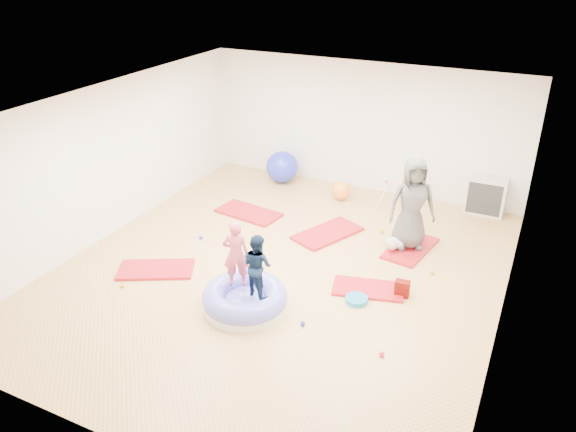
% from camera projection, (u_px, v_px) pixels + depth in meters
% --- Properties ---
extents(room, '(7.01, 8.01, 2.81)m').
position_uv_depth(room, '(280.00, 195.00, 8.83)').
color(room, tan).
rests_on(room, ground).
extents(gym_mat_front_left, '(1.39, 1.13, 0.05)m').
position_uv_depth(gym_mat_front_left, '(156.00, 269.00, 9.44)').
color(gym_mat_front_left, red).
rests_on(gym_mat_front_left, ground).
extents(gym_mat_mid_left, '(1.38, 0.83, 0.05)m').
position_uv_depth(gym_mat_mid_left, '(249.00, 213.00, 11.41)').
color(gym_mat_mid_left, red).
rests_on(gym_mat_mid_left, ground).
extents(gym_mat_center_back, '(1.15, 1.49, 0.06)m').
position_uv_depth(gym_mat_center_back, '(328.00, 233.00, 10.61)').
color(gym_mat_center_back, red).
rests_on(gym_mat_center_back, ground).
extents(gym_mat_right, '(1.21, 0.81, 0.05)m').
position_uv_depth(gym_mat_right, '(368.00, 289.00, 8.93)').
color(gym_mat_right, red).
rests_on(gym_mat_right, ground).
extents(gym_mat_rear_right, '(0.81, 1.32, 0.05)m').
position_uv_depth(gym_mat_rear_right, '(410.00, 248.00, 10.10)').
color(gym_mat_rear_right, red).
rests_on(gym_mat_rear_right, ground).
extents(inflatable_cushion, '(1.29, 1.29, 0.41)m').
position_uv_depth(inflatable_cushion, '(245.00, 299.00, 8.43)').
color(inflatable_cushion, silver).
rests_on(inflatable_cushion, ground).
extents(child_pink, '(0.46, 0.40, 1.07)m').
position_uv_depth(child_pink, '(236.00, 251.00, 8.24)').
color(child_pink, '#D14D60').
rests_on(child_pink, inflatable_cushion).
extents(child_navy, '(0.57, 0.51, 0.98)m').
position_uv_depth(child_navy, '(257.00, 262.00, 8.03)').
color(child_navy, '#0C1B38').
rests_on(child_navy, inflatable_cushion).
extents(adult_caregiver, '(0.97, 0.86, 1.67)m').
position_uv_depth(adult_caregiver, '(412.00, 204.00, 9.77)').
color(adult_caregiver, '#464646').
rests_on(adult_caregiver, gym_mat_rear_right).
extents(infant, '(0.36, 0.37, 0.21)m').
position_uv_depth(infant, '(394.00, 243.00, 9.98)').
color(infant, '#A8B6D6').
rests_on(infant, gym_mat_rear_right).
extents(ball_pit_balls, '(4.46, 3.85, 0.07)m').
position_uv_depth(ball_pit_balls, '(282.00, 270.00, 9.39)').
color(ball_pit_balls, '#DEA00B').
rests_on(ball_pit_balls, ground).
extents(exercise_ball_blue, '(0.73, 0.73, 0.73)m').
position_uv_depth(exercise_ball_blue, '(282.00, 167.00, 12.79)').
color(exercise_ball_blue, '#2331CA').
rests_on(exercise_ball_blue, ground).
extents(exercise_ball_orange, '(0.41, 0.41, 0.41)m').
position_uv_depth(exercise_ball_orange, '(341.00, 191.00, 11.98)').
color(exercise_ball_orange, orange).
rests_on(exercise_ball_orange, ground).
extents(infant_play_gym, '(0.66, 0.62, 0.50)m').
position_uv_depth(infant_play_gym, '(397.00, 190.00, 11.65)').
color(infant_play_gym, beige).
rests_on(infant_play_gym, ground).
extents(cube_shelf, '(0.77, 0.38, 0.77)m').
position_uv_depth(cube_shelf, '(485.00, 196.00, 11.28)').
color(cube_shelf, beige).
rests_on(cube_shelf, ground).
extents(balance_disc, '(0.35, 0.35, 0.08)m').
position_uv_depth(balance_disc, '(356.00, 300.00, 8.63)').
color(balance_disc, teal).
rests_on(balance_disc, ground).
extents(backpack, '(0.24, 0.17, 0.27)m').
position_uv_depth(backpack, '(402.00, 289.00, 8.73)').
color(backpack, '#9A0F05').
rests_on(backpack, ground).
extents(yellow_toy, '(0.22, 0.22, 0.03)m').
position_uv_depth(yellow_toy, '(211.00, 293.00, 8.82)').
color(yellow_toy, '#DEA00B').
rests_on(yellow_toy, ground).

